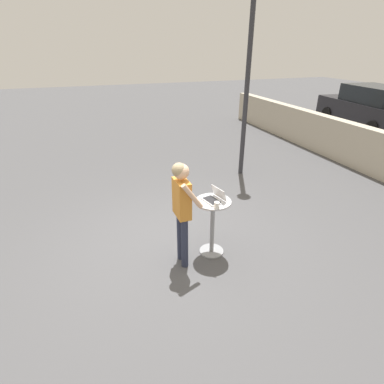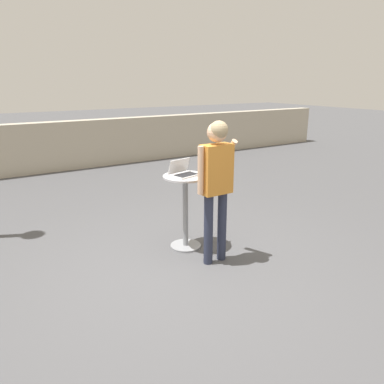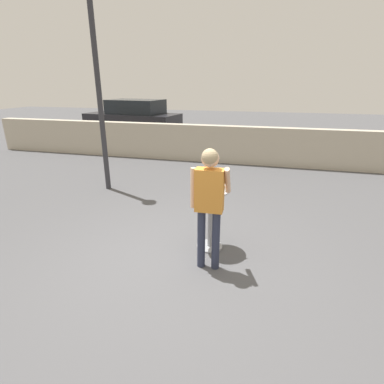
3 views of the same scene
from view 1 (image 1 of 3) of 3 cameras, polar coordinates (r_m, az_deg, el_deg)
ground_plane at (r=5.41m, az=-3.77°, el=-9.95°), size 50.00×50.00×0.00m
cafe_table at (r=4.91m, az=3.92°, el=-5.60°), size 0.57×0.57×0.98m
laptop at (r=4.71m, az=4.26°, el=-1.12°), size 0.39×0.34×0.20m
coffee_mug at (r=4.50m, az=4.78°, el=-2.49°), size 0.12×0.08×0.10m
standing_person at (r=4.42m, az=-1.96°, el=-2.01°), size 0.51×0.38×1.72m
parked_car_near_street at (r=15.11m, az=30.88°, el=13.72°), size 4.77×2.42×1.72m
street_lamp at (r=7.84m, az=10.79°, el=23.29°), size 0.32×0.32×4.44m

